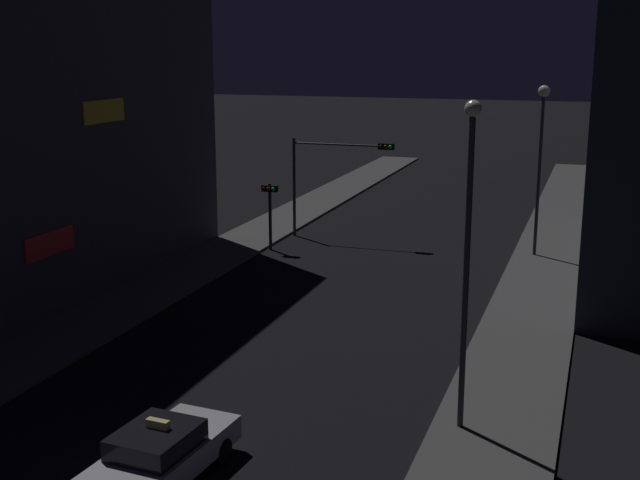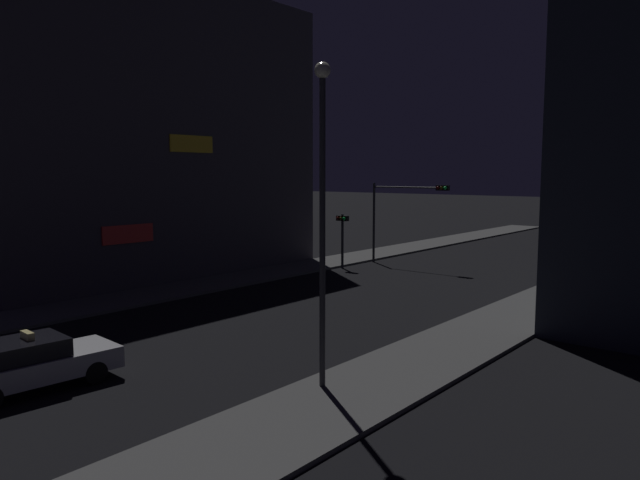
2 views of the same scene
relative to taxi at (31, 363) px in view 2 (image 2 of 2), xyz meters
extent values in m
cube|color=#4C4C4C|center=(-8.10, 24.04, -0.67)|extent=(3.29, 67.06, 0.13)
cube|color=#4C4C4C|center=(7.02, 24.04, -0.67)|extent=(3.29, 67.06, 0.13)
cube|color=#3D3842|center=(-14.43, 13.31, 7.32)|extent=(9.37, 20.05, 16.11)
cube|color=red|center=(-9.71, 9.30, 2.16)|extent=(0.08, 2.80, 0.90)
cube|color=yellow|center=(-9.71, 13.31, 6.67)|extent=(0.08, 2.80, 0.90)
cube|color=#337FE5|center=(8.62, 20.11, 3.31)|extent=(0.08, 2.80, 0.90)
cube|color=white|center=(8.62, 24.27, 9.61)|extent=(0.08, 2.80, 0.90)
cube|color=#B7B7BC|center=(0.00, 0.05, -0.12)|extent=(2.15, 4.53, 0.60)
cube|color=black|center=(-0.01, -0.15, 0.43)|extent=(1.74, 2.10, 0.50)
cylinder|color=black|center=(-0.68, 1.47, -0.42)|extent=(0.27, 0.66, 0.64)
cylinder|color=black|center=(0.91, 1.34, -0.42)|extent=(0.27, 0.66, 0.64)
cube|color=#F4E08C|center=(0.00, -0.05, 0.78)|extent=(0.57, 0.22, 0.20)
cylinder|color=#2D2D33|center=(-6.21, 25.37, 1.88)|extent=(0.16, 0.16, 5.23)
cylinder|color=#2D2D33|center=(-3.72, 25.37, 4.24)|extent=(4.98, 0.10, 0.10)
cube|color=black|center=(-1.23, 25.37, 4.24)|extent=(0.80, 0.28, 0.32)
sphere|color=#3F0C0C|center=(-1.48, 25.20, 4.24)|extent=(0.20, 0.20, 0.20)
sphere|color=#3F2D0C|center=(-1.23, 25.20, 4.24)|extent=(0.20, 0.20, 0.20)
sphere|color=#19E54C|center=(-0.98, 25.20, 4.24)|extent=(0.20, 0.20, 0.20)
cylinder|color=#2D2D33|center=(-6.21, 21.97, 0.94)|extent=(0.16, 0.16, 3.35)
cube|color=black|center=(-6.21, 21.97, 2.37)|extent=(0.80, 0.28, 0.32)
sphere|color=#3F0C0C|center=(-6.46, 21.80, 2.37)|extent=(0.20, 0.20, 0.20)
sphere|color=#3F2D0C|center=(-6.21, 21.80, 2.37)|extent=(0.20, 0.20, 0.20)
sphere|color=#19E54C|center=(-5.96, 21.80, 2.37)|extent=(0.20, 0.20, 0.20)
cylinder|color=#2D2D33|center=(6.13, 4.99, 3.46)|extent=(0.16, 0.16, 8.14)
sphere|color=#EAE5C6|center=(6.13, 4.99, 7.74)|extent=(0.42, 0.42, 0.42)
cylinder|color=#2D2D33|center=(6.37, 24.72, 3.14)|extent=(0.16, 0.16, 7.50)
sphere|color=#EAE5C6|center=(6.37, 24.72, 7.16)|extent=(0.55, 0.55, 0.55)
camera|label=1|loc=(9.23, -15.58, 9.25)|focal=46.98mm
camera|label=2|loc=(16.05, -7.10, 5.12)|focal=33.55mm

